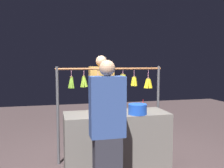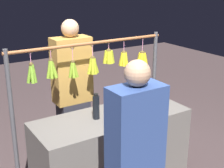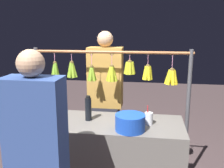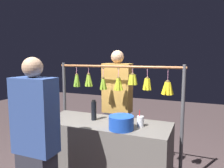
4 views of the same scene
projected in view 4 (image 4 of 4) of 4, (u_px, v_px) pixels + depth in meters
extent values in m
cube|color=#66605B|center=(105.00, 157.00, 2.68)|extent=(1.57, 0.61, 0.88)
cylinder|color=#4C4C51|center=(182.00, 128.00, 2.68)|extent=(0.04, 0.04, 1.58)
cylinder|color=#4C4C51|center=(65.00, 114.00, 3.33)|extent=(0.04, 0.04, 1.58)
cylinder|color=#9E6038|center=(117.00, 66.00, 2.91)|extent=(1.78, 0.03, 0.03)
torus|color=black|center=(168.00, 69.00, 2.66)|extent=(0.04, 0.01, 0.04)
cylinder|color=pink|center=(168.00, 76.00, 2.67)|extent=(0.01, 0.01, 0.16)
sphere|color=brown|center=(168.00, 82.00, 2.68)|extent=(0.05, 0.05, 0.05)
cylinder|color=yellow|center=(165.00, 88.00, 2.70)|extent=(0.08, 0.04, 0.16)
cylinder|color=yellow|center=(165.00, 89.00, 2.67)|extent=(0.07, 0.07, 0.17)
cylinder|color=yellow|center=(168.00, 89.00, 2.65)|extent=(0.05, 0.07, 0.16)
cylinder|color=yellow|center=(170.00, 89.00, 2.66)|extent=(0.07, 0.06, 0.17)
cylinder|color=yellow|center=(170.00, 89.00, 2.69)|extent=(0.08, 0.05, 0.17)
cylinder|color=yellow|center=(168.00, 88.00, 2.72)|extent=(0.05, 0.07, 0.16)
cylinder|color=yellow|center=(166.00, 88.00, 2.72)|extent=(0.06, 0.07, 0.17)
torus|color=black|center=(148.00, 68.00, 2.76)|extent=(0.04, 0.01, 0.04)
cylinder|color=pink|center=(147.00, 74.00, 2.76)|extent=(0.01, 0.01, 0.13)
sphere|color=brown|center=(147.00, 79.00, 2.77)|extent=(0.05, 0.05, 0.05)
cylinder|color=gold|center=(145.00, 84.00, 2.79)|extent=(0.06, 0.04, 0.15)
cylinder|color=gold|center=(146.00, 84.00, 2.77)|extent=(0.06, 0.07, 0.16)
cylinder|color=gold|center=(148.00, 85.00, 2.75)|extent=(0.05, 0.06, 0.16)
cylinder|color=gold|center=(149.00, 84.00, 2.77)|extent=(0.06, 0.04, 0.15)
cylinder|color=gold|center=(149.00, 84.00, 2.80)|extent=(0.05, 0.06, 0.16)
cylinder|color=gold|center=(146.00, 84.00, 2.81)|extent=(0.05, 0.06, 0.16)
torus|color=black|center=(133.00, 68.00, 2.83)|extent=(0.04, 0.01, 0.04)
cylinder|color=pink|center=(133.00, 72.00, 2.84)|extent=(0.01, 0.01, 0.08)
sphere|color=brown|center=(133.00, 75.00, 2.84)|extent=(0.05, 0.05, 0.05)
cylinder|color=gold|center=(130.00, 80.00, 2.87)|extent=(0.06, 0.04, 0.14)
cylinder|color=gold|center=(131.00, 80.00, 2.83)|extent=(0.05, 0.06, 0.14)
cylinder|color=gold|center=(132.00, 80.00, 2.82)|extent=(0.05, 0.06, 0.14)
cylinder|color=gold|center=(135.00, 80.00, 2.83)|extent=(0.06, 0.05, 0.14)
cylinder|color=gold|center=(135.00, 80.00, 2.85)|extent=(0.06, 0.05, 0.14)
cylinder|color=gold|center=(134.00, 80.00, 2.88)|extent=(0.05, 0.07, 0.14)
cylinder|color=gold|center=(132.00, 80.00, 2.88)|extent=(0.05, 0.06, 0.14)
torus|color=black|center=(119.00, 68.00, 2.91)|extent=(0.04, 0.01, 0.04)
cylinder|color=pink|center=(119.00, 73.00, 2.92)|extent=(0.01, 0.01, 0.14)
sphere|color=brown|center=(118.00, 78.00, 2.92)|extent=(0.05, 0.05, 0.05)
cylinder|color=#ACB725|center=(117.00, 84.00, 2.94)|extent=(0.08, 0.04, 0.17)
cylinder|color=#ACB725|center=(117.00, 85.00, 2.92)|extent=(0.05, 0.07, 0.17)
cylinder|color=#ACB725|center=(119.00, 85.00, 2.91)|extent=(0.05, 0.06, 0.17)
cylinder|color=#ACB725|center=(120.00, 85.00, 2.92)|extent=(0.08, 0.04, 0.17)
cylinder|color=#ACB725|center=(120.00, 84.00, 2.95)|extent=(0.06, 0.07, 0.18)
cylinder|color=#ACB725|center=(118.00, 84.00, 2.96)|extent=(0.05, 0.07, 0.17)
torus|color=black|center=(103.00, 68.00, 2.99)|extent=(0.04, 0.02, 0.04)
cylinder|color=pink|center=(103.00, 73.00, 3.00)|extent=(0.01, 0.01, 0.15)
sphere|color=brown|center=(103.00, 78.00, 3.01)|extent=(0.04, 0.04, 0.04)
cylinder|color=#83A92A|center=(102.00, 84.00, 3.03)|extent=(0.06, 0.03, 0.17)
cylinder|color=#83A92A|center=(102.00, 84.00, 3.01)|extent=(0.04, 0.07, 0.17)
cylinder|color=#83A92A|center=(104.00, 84.00, 3.01)|extent=(0.06, 0.05, 0.17)
cylinder|color=#83A92A|center=(105.00, 84.00, 3.03)|extent=(0.07, 0.06, 0.17)
cylinder|color=#83A92A|center=(103.00, 84.00, 3.04)|extent=(0.05, 0.07, 0.17)
torus|color=black|center=(88.00, 67.00, 3.08)|extent=(0.04, 0.01, 0.04)
cylinder|color=pink|center=(89.00, 71.00, 3.09)|extent=(0.01, 0.01, 0.10)
sphere|color=brown|center=(89.00, 75.00, 3.09)|extent=(0.04, 0.04, 0.04)
cylinder|color=#81A82A|center=(87.00, 80.00, 3.11)|extent=(0.07, 0.04, 0.18)
cylinder|color=#81A82A|center=(87.00, 81.00, 3.09)|extent=(0.05, 0.07, 0.18)
cylinder|color=#81A82A|center=(89.00, 81.00, 3.08)|extent=(0.06, 0.07, 0.18)
cylinder|color=#81A82A|center=(90.00, 81.00, 3.10)|extent=(0.08, 0.03, 0.18)
cylinder|color=#81A82A|center=(90.00, 80.00, 3.12)|extent=(0.06, 0.07, 0.18)
cylinder|color=#81A82A|center=(88.00, 80.00, 3.13)|extent=(0.05, 0.06, 0.18)
torus|color=black|center=(76.00, 67.00, 3.16)|extent=(0.04, 0.01, 0.04)
cylinder|color=pink|center=(77.00, 71.00, 3.16)|extent=(0.01, 0.01, 0.11)
sphere|color=brown|center=(77.00, 75.00, 3.17)|extent=(0.04, 0.04, 0.04)
cylinder|color=#71A32C|center=(76.00, 81.00, 3.19)|extent=(0.07, 0.03, 0.18)
cylinder|color=#71A32C|center=(76.00, 81.00, 3.17)|extent=(0.04, 0.08, 0.18)
cylinder|color=#71A32C|center=(77.00, 81.00, 3.17)|extent=(0.05, 0.05, 0.18)
cylinder|color=#71A32C|center=(78.00, 81.00, 3.19)|extent=(0.06, 0.05, 0.18)
cylinder|color=#71A32C|center=(77.00, 81.00, 3.20)|extent=(0.05, 0.07, 0.18)
cylinder|color=black|center=(94.00, 111.00, 2.69)|extent=(0.06, 0.06, 0.23)
cylinder|color=black|center=(94.00, 101.00, 2.68)|extent=(0.05, 0.05, 0.02)
cylinder|color=blue|center=(121.00, 123.00, 2.35)|extent=(0.27, 0.27, 0.15)
cylinder|color=silver|center=(140.00, 121.00, 2.45)|extent=(0.08, 0.08, 0.12)
cylinder|color=red|center=(139.00, 118.00, 2.45)|extent=(0.01, 0.02, 0.19)
cube|color=#2D2D38|center=(117.00, 138.00, 3.33)|extent=(0.33, 0.23, 0.84)
cube|color=#BF8C3F|center=(117.00, 88.00, 3.24)|extent=(0.42, 0.23, 0.73)
sphere|color=tan|center=(117.00, 57.00, 3.18)|extent=(0.19, 0.19, 0.19)
cube|color=#334C8C|center=(35.00, 116.00, 1.96)|extent=(0.40, 0.21, 0.69)
sphere|color=tan|center=(33.00, 67.00, 1.91)|extent=(0.18, 0.18, 0.18)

